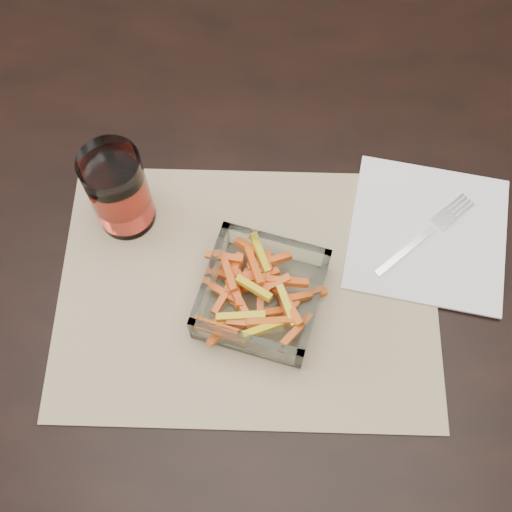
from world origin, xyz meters
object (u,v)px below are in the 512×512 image
(dining_table, at_px, (318,275))
(fork, at_px, (427,233))
(glass_bowl, at_px, (261,296))
(tumbler, at_px, (119,192))

(dining_table, relative_size, fork, 12.62)
(dining_table, distance_m, glass_bowl, 0.15)
(tumbler, bearing_deg, glass_bowl, -30.90)
(glass_bowl, bearing_deg, dining_table, 46.92)
(glass_bowl, distance_m, tumbler, 0.21)
(dining_table, xyz_separation_m, glass_bowl, (-0.07, -0.08, 0.11))
(dining_table, height_order, glass_bowl, glass_bowl)
(dining_table, distance_m, fork, 0.16)
(dining_table, height_order, tumbler, tumbler)
(glass_bowl, xyz_separation_m, tumbler, (-0.17, 0.10, 0.04))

